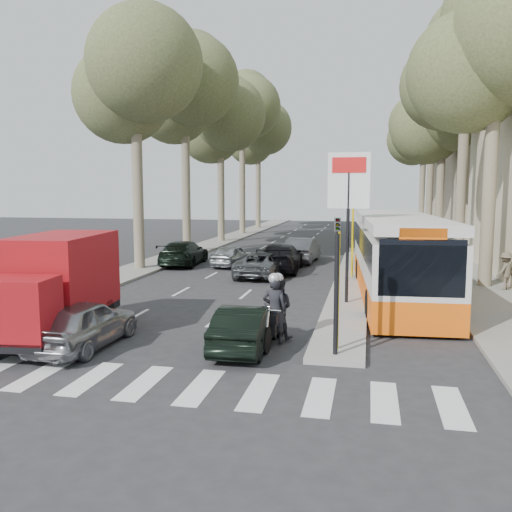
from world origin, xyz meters
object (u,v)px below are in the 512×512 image
at_px(dark_hatchback, 246,327).
at_px(motorcycle, 276,310).
at_px(silver_hatchback, 84,324).
at_px(red_truck, 55,284).
at_px(city_bus, 396,254).

relative_size(dark_hatchback, motorcycle, 1.55).
relative_size(silver_hatchback, red_truck, 0.69).
xyz_separation_m(silver_hatchback, city_bus, (8.59, 8.89, 1.07)).
relative_size(city_bus, motorcycle, 5.36).
bearing_deg(dark_hatchback, city_bus, -118.92).
bearing_deg(city_bus, motorcycle, -119.77).
distance_m(red_truck, motorcycle, 6.45).
height_order(city_bus, motorcycle, city_bus).
height_order(red_truck, city_bus, city_bus).
bearing_deg(city_bus, dark_hatchback, -121.57).
xyz_separation_m(city_bus, motorcycle, (-3.57, -7.30, -0.83)).
bearing_deg(dark_hatchback, red_truck, -1.58).
bearing_deg(motorcycle, silver_hatchback, -158.73).
bearing_deg(red_truck, silver_hatchback, -39.23).
relative_size(red_truck, motorcycle, 2.42).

